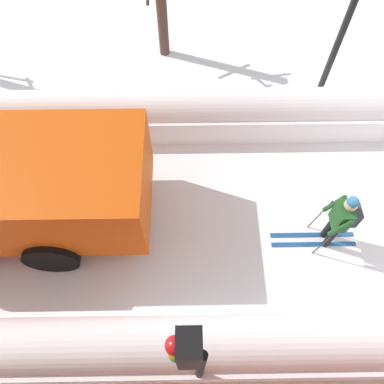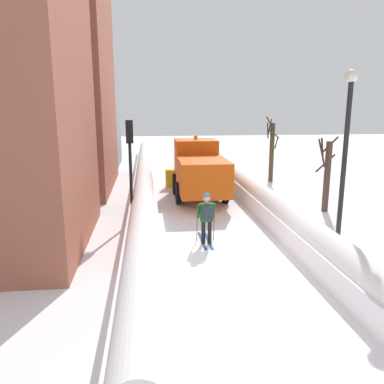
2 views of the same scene
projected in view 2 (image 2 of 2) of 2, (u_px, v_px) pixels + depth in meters
name	position (u px, v px, depth m)	size (l,w,h in m)	color
ground_plane	(191.00, 189.00, 22.02)	(80.00, 80.00, 0.00)	white
snowbank_left	(144.00, 180.00, 21.59)	(1.10, 36.00, 1.29)	white
snowbank_right	(237.00, 179.00, 22.20)	(1.10, 36.00, 1.18)	white
building_brick_mid	(24.00, 47.00, 20.52)	(8.82, 8.53, 15.44)	#9E5642
building_concrete_far	(57.00, 28.00, 28.17)	(8.41, 6.29, 20.45)	gray
building_tower_distant	(79.00, 106.00, 36.73)	(6.10, 6.98, 9.23)	gray
plow_truck	(199.00, 170.00, 19.60)	(3.20, 5.98, 3.12)	#DB510F
skier	(207.00, 216.00, 13.12)	(0.62, 1.80, 1.81)	black
traffic_light_pole	(130.00, 151.00, 15.20)	(0.28, 0.42, 4.13)	black
street_lamp	(346.00, 140.00, 12.36)	(0.40, 0.40, 5.78)	black
bare_tree_near	(327.00, 174.00, 17.11)	(0.90, 0.99, 3.39)	#473228
bare_tree_mid	(272.00, 151.00, 23.81)	(0.79, 0.97, 4.04)	#443823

